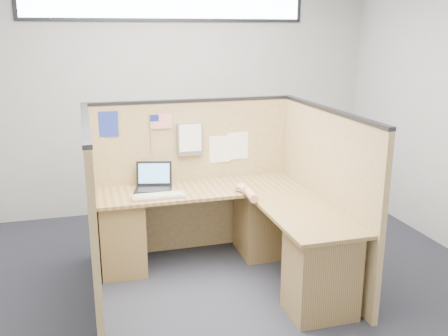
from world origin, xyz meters
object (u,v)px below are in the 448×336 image
object	(u,v)px
l_desk	(231,235)
keyboard	(159,196)
laptop	(152,183)
mouse	(241,189)

from	to	relation	value
l_desk	keyboard	world-z (taller)	keyboard
laptop	mouse	world-z (taller)	laptop
l_desk	laptop	size ratio (longest dim) A/B	5.02
l_desk	laptop	bearing A→B (deg)	142.34
laptop	keyboard	bearing A→B (deg)	-72.09
laptop	keyboard	xyz separation A→B (m)	(0.02, -0.26, -0.04)
l_desk	mouse	xyz separation A→B (m)	(0.16, 0.19, 0.36)
l_desk	keyboard	size ratio (longest dim) A/B	4.18
keyboard	mouse	distance (m)	0.76
keyboard	mouse	xyz separation A→B (m)	(0.76, -0.03, 0.01)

